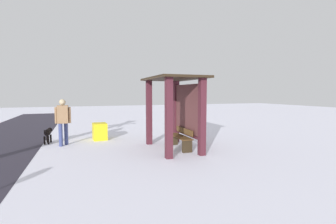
{
  "coord_description": "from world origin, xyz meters",
  "views": [
    {
      "loc": [
        7.9,
        -3.08,
        2.01
      ],
      "look_at": [
        -0.39,
        -0.04,
        1.3
      ],
      "focal_mm": 25.69,
      "sensor_mm": 36.0,
      "label": 1
    }
  ],
  "objects_px": {
    "person_walking": "(63,119)",
    "bench_left_inside": "(181,139)",
    "bus_shelter": "(177,101)",
    "grit_bin": "(100,131)",
    "dog": "(48,133)"
  },
  "relations": [
    {
      "from": "dog",
      "to": "bench_left_inside",
      "type": "bearing_deg",
      "value": 60.27
    },
    {
      "from": "bus_shelter",
      "to": "grit_bin",
      "type": "bearing_deg",
      "value": -137.51
    },
    {
      "from": "person_walking",
      "to": "bench_left_inside",
      "type": "bearing_deg",
      "value": 63.82
    },
    {
      "from": "bus_shelter",
      "to": "dog",
      "type": "height_order",
      "value": "bus_shelter"
    },
    {
      "from": "person_walking",
      "to": "grit_bin",
      "type": "distance_m",
      "value": 1.71
    },
    {
      "from": "bus_shelter",
      "to": "person_walking",
      "type": "xyz_separation_m",
      "value": [
        -1.97,
        -3.87,
        -0.68
      ]
    },
    {
      "from": "person_walking",
      "to": "grit_bin",
      "type": "bearing_deg",
      "value": 117.91
    },
    {
      "from": "bus_shelter",
      "to": "grit_bin",
      "type": "xyz_separation_m",
      "value": [
        -2.71,
        -2.48,
        -1.35
      ]
    },
    {
      "from": "bus_shelter",
      "to": "bench_left_inside",
      "type": "bearing_deg",
      "value": 90.0
    },
    {
      "from": "person_walking",
      "to": "dog",
      "type": "xyz_separation_m",
      "value": [
        -0.67,
        -0.61,
        -0.62
      ]
    },
    {
      "from": "bus_shelter",
      "to": "person_walking",
      "type": "height_order",
      "value": "bus_shelter"
    },
    {
      "from": "bench_left_inside",
      "to": "dog",
      "type": "height_order",
      "value": "bench_left_inside"
    },
    {
      "from": "bus_shelter",
      "to": "bench_left_inside",
      "type": "distance_m",
      "value": 1.37
    },
    {
      "from": "person_walking",
      "to": "grit_bin",
      "type": "xyz_separation_m",
      "value": [
        -0.74,
        1.39,
        -0.68
      ]
    },
    {
      "from": "bus_shelter",
      "to": "person_walking",
      "type": "relative_size",
      "value": 1.55
    }
  ]
}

